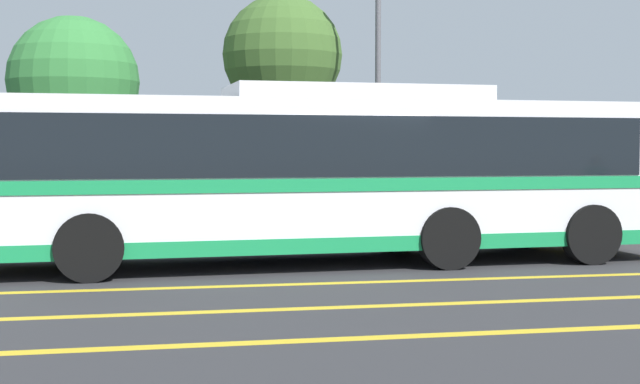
{
  "coord_description": "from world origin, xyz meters",
  "views": [
    {
      "loc": [
        -3.12,
        -14.43,
        1.93
      ],
      "look_at": [
        -0.27,
        0.13,
        1.2
      ],
      "focal_mm": 50.0,
      "sensor_mm": 36.0,
      "label": 1
    }
  ],
  "objects_px": {
    "tree_0": "(282,56)",
    "tree_1": "(73,82)",
    "parked_car_3": "(540,201)",
    "street_lamp": "(378,18)",
    "parked_car_2": "(275,204)",
    "transit_bus": "(321,171)"
  },
  "relations": [
    {
      "from": "parked_car_3",
      "to": "tree_0",
      "type": "bearing_deg",
      "value": -142.04
    },
    {
      "from": "parked_car_3",
      "to": "tree_1",
      "type": "relative_size",
      "value": 0.87
    },
    {
      "from": "tree_0",
      "to": "tree_1",
      "type": "height_order",
      "value": "tree_0"
    },
    {
      "from": "tree_0",
      "to": "tree_1",
      "type": "distance_m",
      "value": 5.49
    },
    {
      "from": "parked_car_2",
      "to": "tree_1",
      "type": "bearing_deg",
      "value": -138.8
    },
    {
      "from": "street_lamp",
      "to": "tree_1",
      "type": "distance_m",
      "value": 8.07
    },
    {
      "from": "transit_bus",
      "to": "parked_car_2",
      "type": "height_order",
      "value": "transit_bus"
    },
    {
      "from": "parked_car_3",
      "to": "transit_bus",
      "type": "bearing_deg",
      "value": -61.74
    },
    {
      "from": "tree_1",
      "to": "transit_bus",
      "type": "bearing_deg",
      "value": -63.6
    },
    {
      "from": "street_lamp",
      "to": "tree_0",
      "type": "height_order",
      "value": "street_lamp"
    },
    {
      "from": "parked_car_3",
      "to": "parked_car_2",
      "type": "bearing_deg",
      "value": -94.41
    },
    {
      "from": "tree_0",
      "to": "parked_car_3",
      "type": "bearing_deg",
      "value": -47.13
    },
    {
      "from": "street_lamp",
      "to": "tree_1",
      "type": "height_order",
      "value": "street_lamp"
    },
    {
      "from": "transit_bus",
      "to": "tree_0",
      "type": "bearing_deg",
      "value": -7.68
    },
    {
      "from": "parked_car_2",
      "to": "tree_1",
      "type": "xyz_separation_m",
      "value": [
        -4.44,
        5.82,
        2.86
      ]
    },
    {
      "from": "street_lamp",
      "to": "tree_0",
      "type": "xyz_separation_m",
      "value": [
        -2.03,
        2.26,
        -0.74
      ]
    },
    {
      "from": "transit_bus",
      "to": "street_lamp",
      "type": "distance_m",
      "value": 8.11
    },
    {
      "from": "street_lamp",
      "to": "tree_1",
      "type": "relative_size",
      "value": 1.39
    },
    {
      "from": "parked_car_3",
      "to": "tree_0",
      "type": "relative_size",
      "value": 0.78
    },
    {
      "from": "tree_0",
      "to": "transit_bus",
      "type": "bearing_deg",
      "value": -94.62
    },
    {
      "from": "parked_car_2",
      "to": "parked_car_3",
      "type": "height_order",
      "value": "parked_car_2"
    },
    {
      "from": "parked_car_3",
      "to": "tree_1",
      "type": "xyz_separation_m",
      "value": [
        -10.34,
        5.76,
        2.88
      ]
    }
  ]
}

